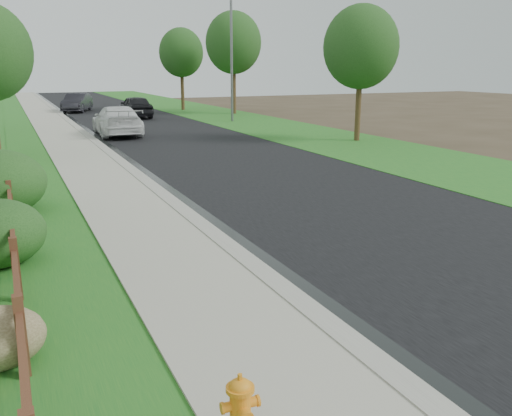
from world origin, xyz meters
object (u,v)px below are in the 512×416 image
ranch_fence (14,245)px  white_suv (117,121)px  streetlight (229,50)px  fire_hydrant (240,407)px  dark_car_mid (135,107)px

ranch_fence → white_suv: white_suv is taller
streetlight → fire_hydrant: bearing=-111.9°
fire_hydrant → streetlight: 32.70m
ranch_fence → streetlight: (13.97, 24.36, 4.10)m
ranch_fence → fire_hydrant: ranch_fence is taller
ranch_fence → dark_car_mid: bearing=73.6°
fire_hydrant → dark_car_mid: (6.92, 35.76, 0.40)m
fire_hydrant → dark_car_mid: bearing=79.0°
dark_car_mid → streetlight: (5.15, -5.67, 3.90)m
fire_hydrant → white_suv: size_ratio=0.12×
streetlight → ranch_fence: bearing=-119.8°
streetlight → dark_car_mid: bearing=132.3°
white_suv → streetlight: streetlight is taller
dark_car_mid → fire_hydrant: bearing=79.6°
ranch_fence → streetlight: streetlight is taller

